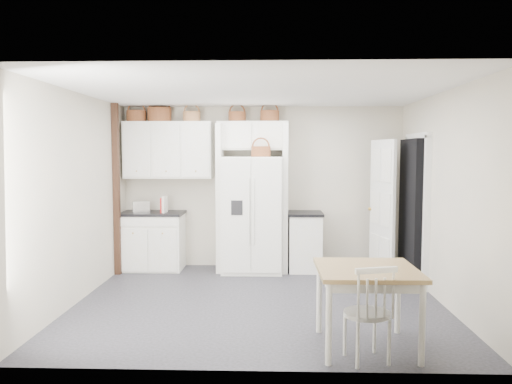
{
  "coord_description": "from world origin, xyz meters",
  "views": [
    {
      "loc": [
        0.17,
        -6.11,
        1.85
      ],
      "look_at": [
        -0.05,
        0.4,
        1.34
      ],
      "focal_mm": 35.0,
      "sensor_mm": 36.0,
      "label": 1
    }
  ],
  "objects": [
    {
      "name": "floor",
      "position": [
        0.0,
        0.0,
        0.0
      ],
      "size": [
        4.5,
        4.5,
        0.0
      ],
      "primitive_type": "plane",
      "color": "black",
      "rests_on": "ground"
    },
    {
      "name": "dining_table",
      "position": [
        1.06,
        -1.45,
        0.39
      ],
      "size": [
        0.94,
        0.94,
        0.77
      ],
      "primitive_type": "cube",
      "rotation": [
        0.0,
        0.0,
        0.01
      ],
      "color": "olive",
      "rests_on": "floor"
    },
    {
      "name": "bridge_cabinet",
      "position": [
        -0.15,
        1.83,
        2.12
      ],
      "size": [
        1.12,
        0.34,
        0.45
      ],
      "primitive_type": "cube",
      "color": "white",
      "rests_on": "wall_back"
    },
    {
      "name": "wall_left",
      "position": [
        -2.25,
        0.0,
        1.3
      ],
      "size": [
        0.0,
        4.0,
        4.0
      ],
      "primitive_type": "plane",
      "rotation": [
        1.57,
        0.0,
        1.57
      ],
      "color": "#B2AFA0",
      "rests_on": "floor"
    },
    {
      "name": "basket_upper_c",
      "position": [
        -1.12,
        1.83,
        2.43
      ],
      "size": [
        0.28,
        0.28,
        0.16
      ],
      "primitive_type": "cylinder",
      "color": "#A16A38",
      "rests_on": "upper_cabinet"
    },
    {
      "name": "basket_bridge_b",
      "position": [
        0.12,
        1.83,
        2.44
      ],
      "size": [
        0.3,
        0.3,
        0.17
      ],
      "primitive_type": "cylinder",
      "color": "brown",
      "rests_on": "bridge_cabinet"
    },
    {
      "name": "refrigerator",
      "position": [
        -0.15,
        1.64,
        0.9
      ],
      "size": [
        0.93,
        0.75,
        1.8
      ],
      "primitive_type": "cube",
      "color": "white",
      "rests_on": "floor"
    },
    {
      "name": "counter_left",
      "position": [
        -1.74,
        1.7,
        0.9
      ],
      "size": [
        0.99,
        0.64,
        0.04
      ],
      "primitive_type": "cube",
      "color": "black",
      "rests_on": "base_cab_left"
    },
    {
      "name": "basket_upper_b",
      "position": [
        -1.63,
        1.83,
        2.46
      ],
      "size": [
        0.38,
        0.38,
        0.22
      ],
      "primitive_type": "cylinder",
      "color": "brown",
      "rests_on": "upper_cabinet"
    },
    {
      "name": "cookbook_cream",
      "position": [
        -1.53,
        1.62,
        1.05
      ],
      "size": [
        0.06,
        0.18,
        0.26
      ],
      "primitive_type": "cube",
      "rotation": [
        0.0,
        0.0,
        -0.12
      ],
      "color": "white",
      "rests_on": "counter_left"
    },
    {
      "name": "ceiling",
      "position": [
        0.0,
        0.0,
        2.6
      ],
      "size": [
        4.5,
        4.5,
        0.0
      ],
      "primitive_type": "plane",
      "color": "white",
      "rests_on": "wall_back"
    },
    {
      "name": "counter_right",
      "position": [
        0.68,
        1.7,
        0.91
      ],
      "size": [
        0.54,
        0.64,
        0.04
      ],
      "primitive_type": "cube",
      "color": "black",
      "rests_on": "base_cab_right"
    },
    {
      "name": "fridge_panel_left",
      "position": [
        -0.66,
        1.7,
        1.15
      ],
      "size": [
        0.08,
        0.6,
        2.3
      ],
      "primitive_type": "cube",
      "color": "white",
      "rests_on": "floor"
    },
    {
      "name": "toaster",
      "position": [
        -1.91,
        1.64,
        1.01
      ],
      "size": [
        0.29,
        0.22,
        0.18
      ],
      "primitive_type": "cube",
      "rotation": [
        0.0,
        0.0,
        0.32
      ],
      "color": "silver",
      "rests_on": "counter_left"
    },
    {
      "name": "wall_right",
      "position": [
        2.25,
        0.0,
        1.3
      ],
      "size": [
        0.0,
        4.0,
        4.0
      ],
      "primitive_type": "plane",
      "rotation": [
        1.57,
        0.0,
        -1.57
      ],
      "color": "#B2AFA0",
      "rests_on": "floor"
    },
    {
      "name": "cookbook_red",
      "position": [
        -1.57,
        1.62,
        1.03
      ],
      "size": [
        0.05,
        0.16,
        0.23
      ],
      "primitive_type": "cube",
      "rotation": [
        0.0,
        0.0,
        0.11
      ],
      "color": "red",
      "rests_on": "counter_left"
    },
    {
      "name": "basket_upper_a",
      "position": [
        -2.01,
        1.83,
        2.44
      ],
      "size": [
        0.31,
        0.31,
        0.18
      ],
      "primitive_type": "cylinder",
      "color": "brown",
      "rests_on": "upper_cabinet"
    },
    {
      "name": "fridge_panel_right",
      "position": [
        0.36,
        1.7,
        1.15
      ],
      "size": [
        0.08,
        0.6,
        2.3
      ],
      "primitive_type": "cube",
      "color": "white",
      "rests_on": "floor"
    },
    {
      "name": "trim_post",
      "position": [
        -2.2,
        1.35,
        1.3
      ],
      "size": [
        0.09,
        0.09,
        2.6
      ],
      "primitive_type": "cube",
      "color": "black",
      "rests_on": "floor"
    },
    {
      "name": "base_cab_right",
      "position": [
        0.68,
        1.7,
        0.44
      ],
      "size": [
        0.5,
        0.6,
        0.89
      ],
      "primitive_type": "cube",
      "color": "white",
      "rests_on": "floor"
    },
    {
      "name": "base_cab_left",
      "position": [
        -1.74,
        1.7,
        0.44
      ],
      "size": [
        0.95,
        0.6,
        0.88
      ],
      "primitive_type": "cube",
      "color": "white",
      "rests_on": "floor"
    },
    {
      "name": "wall_back",
      "position": [
        0.0,
        2.0,
        1.3
      ],
      "size": [
        4.5,
        0.0,
        4.5
      ],
      "primitive_type": "plane",
      "rotation": [
        1.57,
        0.0,
        0.0
      ],
      "color": "#B2AFA0",
      "rests_on": "floor"
    },
    {
      "name": "door_slab",
      "position": [
        1.8,
        1.33,
        1.02
      ],
      "size": [
        0.21,
        0.79,
        2.05
      ],
      "primitive_type": "cube",
      "rotation": [
        0.0,
        0.0,
        -1.36
      ],
      "color": "white",
      "rests_on": "floor"
    },
    {
      "name": "basket_bridge_a",
      "position": [
        -0.4,
        1.83,
        2.43
      ],
      "size": [
        0.27,
        0.27,
        0.15
      ],
      "primitive_type": "cylinder",
      "color": "brown",
      "rests_on": "bridge_cabinet"
    },
    {
      "name": "doorway_void",
      "position": [
        2.16,
        1.0,
        1.02
      ],
      "size": [
        0.18,
        0.85,
        2.05
      ],
      "primitive_type": "cube",
      "color": "black",
      "rests_on": "floor"
    },
    {
      "name": "windsor_chair",
      "position": [
        1.01,
        -1.75,
        0.43
      ],
      "size": [
        0.5,
        0.47,
        0.86
      ],
      "primitive_type": "cube",
      "rotation": [
        0.0,
        0.0,
        0.25
      ],
      "color": "white",
      "rests_on": "floor"
    },
    {
      "name": "upper_cabinet",
      "position": [
        -1.5,
        1.83,
        1.9
      ],
      "size": [
        1.4,
        0.34,
        0.9
      ],
      "primitive_type": "cube",
      "color": "white",
      "rests_on": "wall_back"
    },
    {
      "name": "basket_fridge_b",
      "position": [
        -0.01,
        1.54,
        1.88
      ],
      "size": [
        0.3,
        0.3,
        0.16
      ],
      "primitive_type": "cylinder",
      "color": "brown",
      "rests_on": "refrigerator"
    }
  ]
}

